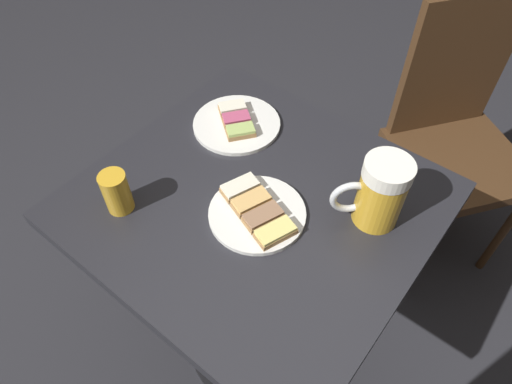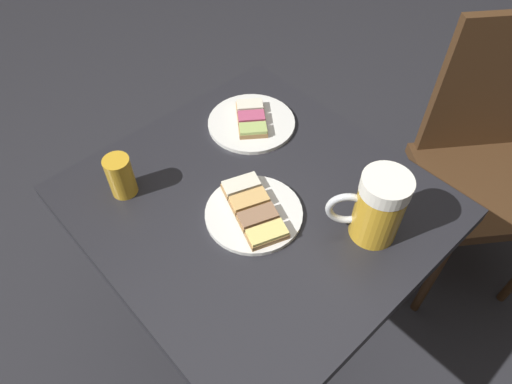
# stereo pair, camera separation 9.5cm
# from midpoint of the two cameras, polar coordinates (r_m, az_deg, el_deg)

# --- Properties ---
(ground_plane) EXTENTS (6.00, 6.00, 0.00)m
(ground_plane) POSITION_cam_midpoint_polar(r_m,az_deg,el_deg) (1.62, 1.76, -18.03)
(ground_plane) COLOR #28282D
(cafe_table) EXTENTS (0.70, 0.67, 0.75)m
(cafe_table) POSITION_cam_midpoint_polar(r_m,az_deg,el_deg) (1.12, 2.46, -6.89)
(cafe_table) COLOR black
(cafe_table) RESTS_ON ground_plane
(plate_near) EXTENTS (0.21, 0.21, 0.03)m
(plate_near) POSITION_cam_midpoint_polar(r_m,az_deg,el_deg) (1.13, 1.88, 8.62)
(plate_near) COLOR white
(plate_near) RESTS_ON cafe_table
(plate_far) EXTENTS (0.20, 0.20, 0.03)m
(plate_far) POSITION_cam_midpoint_polar(r_m,az_deg,el_deg) (0.93, 2.65, -2.64)
(plate_far) COLOR white
(plate_far) RESTS_ON cafe_table
(beer_mug) EXTENTS (0.12, 0.12, 0.16)m
(beer_mug) POSITION_cam_midpoint_polar(r_m,az_deg,el_deg) (0.90, 17.81, -2.00)
(beer_mug) COLOR gold
(beer_mug) RESTS_ON cafe_table
(beer_glass_small) EXTENTS (0.05, 0.05, 0.09)m
(beer_glass_small) POSITION_cam_midpoint_polar(r_m,az_deg,el_deg) (0.97, -13.84, 1.77)
(beer_glass_small) COLOR gold
(beer_glass_small) RESTS_ON cafe_table
(cafe_chair) EXTENTS (0.53, 0.53, 0.92)m
(cafe_chair) POSITION_cam_midpoint_polar(r_m,az_deg,el_deg) (1.57, 28.28, 4.25)
(cafe_chair) COLOR #472D19
(cafe_chair) RESTS_ON ground_plane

